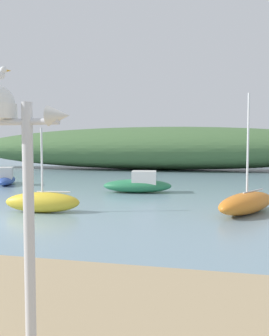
# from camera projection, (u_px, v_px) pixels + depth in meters

# --- Properties ---
(distant_hill) EXTENTS (45.25, 10.39, 4.78)m
(distant_hill) POSITION_uv_depth(u_px,v_px,m) (154.00, 148.00, 38.81)
(distant_hill) COLOR #476B3D
(distant_hill) RESTS_ON ground
(mast_structure) EXTENTS (1.09, 0.45, 3.01)m
(mast_structure) POSITION_uv_depth(u_px,v_px,m) (10.00, 139.00, 3.78)
(mast_structure) COLOR silver
(mast_structure) RESTS_ON beach_sand
(motorboat_by_sandbar) EXTENTS (2.69, 3.81, 1.19)m
(motorboat_by_sandbar) POSITION_uv_depth(u_px,v_px,m) (6.00, 178.00, 22.94)
(motorboat_by_sandbar) COLOR #2D4C9E
(motorboat_by_sandbar) RESTS_ON ground
(motorboat_inner_mooring) EXTENTS (3.94, 1.92, 1.21)m
(motorboat_inner_mooring) POSITION_uv_depth(u_px,v_px,m) (139.00, 184.00, 18.98)
(motorboat_inner_mooring) COLOR #287A4C
(motorboat_inner_mooring) RESTS_ON ground
(sailboat_off_point) EXTENTS (2.95, 3.88, 4.55)m
(sailboat_off_point) POSITION_uv_depth(u_px,v_px,m) (247.00, 203.00, 13.06)
(sailboat_off_point) COLOR orange
(sailboat_off_point) RESTS_ON ground
(sailboat_far_left) EXTENTS (3.00, 1.25, 3.26)m
(sailboat_far_left) POSITION_uv_depth(u_px,v_px,m) (43.00, 202.00, 13.22)
(sailboat_far_left) COLOR gold
(sailboat_far_left) RESTS_ON ground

